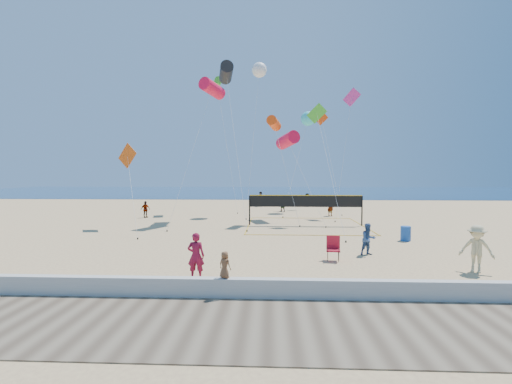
{
  "coord_description": "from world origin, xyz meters",
  "views": [
    {
      "loc": [
        0.38,
        -13.34,
        3.81
      ],
      "look_at": [
        -0.29,
        2.0,
        3.0
      ],
      "focal_mm": 24.0,
      "sensor_mm": 36.0,
      "label": 1
    }
  ],
  "objects_px": {
    "camp_chair": "(333,247)",
    "volleyball_net": "(305,205)",
    "trash_barrel": "(406,234)",
    "woman": "(196,256)"
  },
  "relations": [
    {
      "from": "trash_barrel",
      "to": "volleyball_net",
      "type": "xyz_separation_m",
      "value": [
        -5.14,
        5.62,
        1.13
      ]
    },
    {
      "from": "camp_chair",
      "to": "trash_barrel",
      "type": "xyz_separation_m",
      "value": [
        4.95,
        4.67,
        -0.2
      ]
    },
    {
      "from": "woman",
      "to": "volleyball_net",
      "type": "relative_size",
      "value": 0.2
    },
    {
      "from": "camp_chair",
      "to": "volleyball_net",
      "type": "distance_m",
      "value": 10.34
    },
    {
      "from": "trash_barrel",
      "to": "camp_chair",
      "type": "bearing_deg",
      "value": -136.65
    },
    {
      "from": "woman",
      "to": "trash_barrel",
      "type": "relative_size",
      "value": 2.04
    },
    {
      "from": "camp_chair",
      "to": "volleyball_net",
      "type": "height_order",
      "value": "volleyball_net"
    },
    {
      "from": "trash_barrel",
      "to": "volleyball_net",
      "type": "height_order",
      "value": "volleyball_net"
    },
    {
      "from": "camp_chair",
      "to": "trash_barrel",
      "type": "distance_m",
      "value": 6.81
    },
    {
      "from": "trash_barrel",
      "to": "volleyball_net",
      "type": "distance_m",
      "value": 7.7
    }
  ]
}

